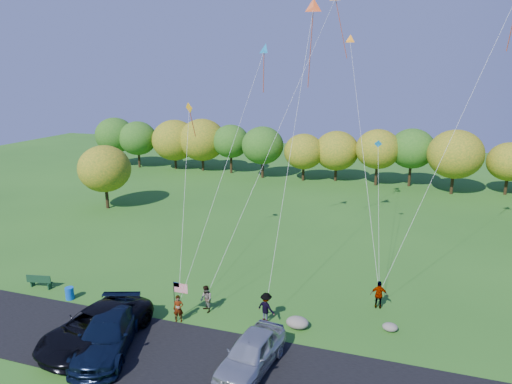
% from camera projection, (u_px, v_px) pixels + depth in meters
% --- Properties ---
extents(ground, '(140.00, 140.00, 0.00)m').
position_uv_depth(ground, '(239.00, 324.00, 26.99)').
color(ground, '#275E1B').
rests_on(ground, ground).
extents(asphalt_lane, '(44.00, 6.00, 0.06)m').
position_uv_depth(asphalt_lane, '(213.00, 364.00, 23.31)').
color(asphalt_lane, black).
rests_on(asphalt_lane, ground).
extents(treeline, '(76.91, 27.55, 8.60)m').
position_uv_depth(treeline, '(332.00, 149.00, 59.33)').
color(treeline, '#342513').
rests_on(treeline, ground).
extents(minivan_dark, '(4.04, 7.15, 1.89)m').
position_uv_depth(minivan_dark, '(96.00, 327.00, 24.91)').
color(minivan_dark, black).
rests_on(minivan_dark, asphalt_lane).
extents(minivan_navy, '(4.52, 6.88, 1.85)m').
position_uv_depth(minivan_navy, '(107.00, 334.00, 24.24)').
color(minivan_navy, black).
rests_on(minivan_navy, asphalt_lane).
extents(minivan_silver, '(2.74, 5.42, 1.77)m').
position_uv_depth(minivan_silver, '(251.00, 353.00, 22.68)').
color(minivan_silver, '#AEB2BA').
rests_on(minivan_silver, asphalt_lane).
extents(flyer_a, '(0.70, 0.56, 1.68)m').
position_uv_depth(flyer_a, '(178.00, 309.00, 27.11)').
color(flyer_a, '#4C4C59').
rests_on(flyer_a, ground).
extents(flyer_b, '(1.06, 1.05, 1.72)m').
position_uv_depth(flyer_b, '(206.00, 299.00, 28.22)').
color(flyer_b, '#4C4C59').
rests_on(flyer_b, ground).
extents(flyer_c, '(1.36, 1.07, 1.85)m').
position_uv_depth(flyer_c, '(266.00, 307.00, 27.09)').
color(flyer_c, '#4C4C59').
rests_on(flyer_c, ground).
extents(flyer_d, '(1.09, 0.51, 1.82)m').
position_uv_depth(flyer_d, '(379.00, 295.00, 28.67)').
color(flyer_d, '#4C4C59').
rests_on(flyer_d, ground).
extents(park_bench, '(1.74, 0.60, 0.97)m').
position_uv_depth(park_bench, '(40.00, 281.00, 31.44)').
color(park_bench, '#143720').
rests_on(park_bench, ground).
extents(trash_barrel, '(0.55, 0.55, 0.82)m').
position_uv_depth(trash_barrel, '(70.00, 293.00, 29.92)').
color(trash_barrel, blue).
rests_on(trash_barrel, ground).
extents(flag_assembly, '(0.93, 0.60, 2.51)m').
position_uv_depth(flag_assembly, '(178.00, 292.00, 26.95)').
color(flag_assembly, black).
rests_on(flag_assembly, ground).
extents(boulder_near, '(1.33, 1.04, 0.67)m').
position_uv_depth(boulder_near, '(297.00, 323.00, 26.57)').
color(boulder_near, gray).
rests_on(boulder_near, ground).
extents(boulder_far, '(0.88, 0.74, 0.46)m').
position_uv_depth(boulder_far, '(390.00, 327.00, 26.29)').
color(boulder_far, gray).
rests_on(boulder_far, ground).
extents(kites_aloft, '(24.89, 9.71, 13.01)m').
position_uv_depth(kites_aloft, '(346.00, 28.00, 32.75)').
color(kites_aloft, '#DD4718').
rests_on(kites_aloft, ground).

